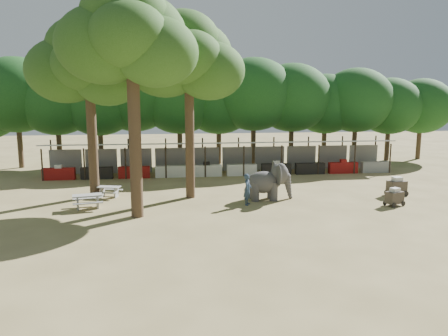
{
  "coord_description": "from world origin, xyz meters",
  "views": [
    {
      "loc": [
        -4.21,
        -20.79,
        6.45
      ],
      "look_at": [
        -1.0,
        5.0,
        2.0
      ],
      "focal_mm": 35.0,
      "sensor_mm": 36.0,
      "label": 1
    }
  ],
  "objects": [
    {
      "name": "yard_tree_center",
      "position": [
        -6.13,
        2.19,
        9.21
      ],
      "size": [
        7.1,
        6.9,
        12.04
      ],
      "color": "#332316",
      "rests_on": "ground"
    },
    {
      "name": "picnic_table_far",
      "position": [
        -8.07,
        6.69,
        0.44
      ],
      "size": [
        1.62,
        1.52,
        0.68
      ],
      "rotation": [
        0.0,
        0.0,
        -0.25
      ],
      "color": "gray",
      "rests_on": "ground"
    },
    {
      "name": "cart_back",
      "position": [
        10.09,
        4.85,
        0.6
      ],
      "size": [
        1.34,
        0.98,
        1.21
      ],
      "rotation": [
        0.0,
        0.0,
        0.15
      ],
      "color": "#362D25",
      "rests_on": "ground"
    },
    {
      "name": "handler",
      "position": [
        0.23,
        3.74,
        0.92
      ],
      "size": [
        0.66,
        0.78,
        1.84
      ],
      "primitive_type": "imported",
      "rotation": [
        0.0,
        0.0,
        1.18
      ],
      "color": "#26384C",
      "rests_on": "ground"
    },
    {
      "name": "yard_tree_back",
      "position": [
        -3.13,
        6.19,
        8.54
      ],
      "size": [
        7.1,
        6.9,
        11.36
      ],
      "color": "#332316",
      "rests_on": "ground"
    },
    {
      "name": "picnic_table_near",
      "position": [
        -8.91,
        4.0,
        0.53
      ],
      "size": [
        1.88,
        1.76,
        0.81
      ],
      "rotation": [
        0.0,
        0.0,
        0.21
      ],
      "color": "gray",
      "rests_on": "ground"
    },
    {
      "name": "ground",
      "position": [
        0.0,
        0.0,
        0.0
      ],
      "size": [
        100.0,
        100.0,
        0.0
      ],
      "primitive_type": "plane",
      "color": "brown",
      "rests_on": "ground"
    },
    {
      "name": "elephant",
      "position": [
        1.77,
        4.87,
        1.12
      ],
      "size": [
        2.91,
        2.25,
        2.24
      ],
      "rotation": [
        0.0,
        0.0,
        0.01
      ],
      "color": "#3A3838",
      "rests_on": "ground"
    },
    {
      "name": "yard_tree_left",
      "position": [
        -9.13,
        7.19,
        8.2
      ],
      "size": [
        7.1,
        6.9,
        11.02
      ],
      "color": "#332316",
      "rests_on": "ground"
    },
    {
      "name": "cart_front",
      "position": [
        8.67,
        2.47,
        0.52
      ],
      "size": [
        1.27,
        1.06,
        1.06
      ],
      "rotation": [
        0.0,
        0.0,
        0.39
      ],
      "color": "#362D25",
      "rests_on": "ground"
    },
    {
      "name": "vendor_stalls",
      "position": [
        -0.0,
        13.84,
        1.18
      ],
      "size": [
        28.0,
        2.99,
        2.8
      ],
      "color": "#999BA1",
      "rests_on": "ground"
    },
    {
      "name": "backdrop_trees",
      "position": [
        0.0,
        19.0,
        5.51
      ],
      "size": [
        46.46,
        5.95,
        8.33
      ],
      "color": "#332316",
      "rests_on": "ground"
    }
  ]
}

